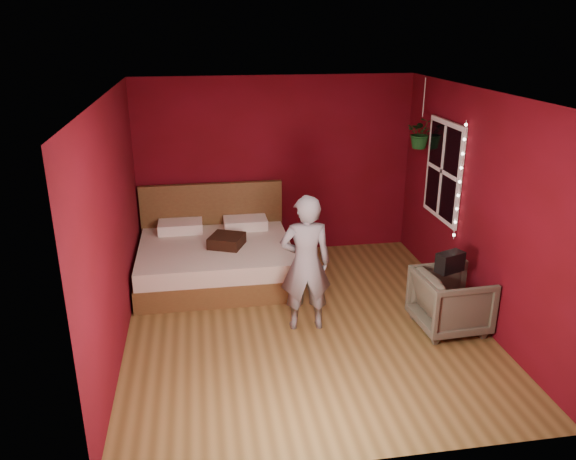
% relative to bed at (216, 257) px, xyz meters
% --- Properties ---
extents(floor, '(4.50, 4.50, 0.00)m').
position_rel_bed_xyz_m(floor, '(0.95, -1.43, -0.29)').
color(floor, olive).
rests_on(floor, ground).
extents(room_walls, '(4.04, 4.54, 2.62)m').
position_rel_bed_xyz_m(room_walls, '(0.95, -1.43, 1.39)').
color(room_walls, '#600A17').
rests_on(room_walls, ground).
extents(window, '(0.05, 0.97, 1.27)m').
position_rel_bed_xyz_m(window, '(2.92, -0.53, 1.21)').
color(window, white).
rests_on(window, room_walls).
extents(fairy_lights, '(0.04, 0.04, 1.45)m').
position_rel_bed_xyz_m(fairy_lights, '(2.89, -1.06, 1.21)').
color(fairy_lights, silver).
rests_on(fairy_lights, room_walls).
extents(bed, '(2.03, 1.73, 1.12)m').
position_rel_bed_xyz_m(bed, '(0.00, 0.00, 0.00)').
color(bed, brown).
rests_on(bed, ground).
extents(person, '(0.59, 0.40, 1.57)m').
position_rel_bed_xyz_m(person, '(0.94, -1.53, 0.49)').
color(person, slate).
rests_on(person, ground).
extents(armchair, '(0.79, 0.77, 0.69)m').
position_rel_bed_xyz_m(armchair, '(2.55, -1.82, 0.05)').
color(armchair, '#5B5A48').
rests_on(armchair, ground).
extents(handbag, '(0.35, 0.26, 0.22)m').
position_rel_bed_xyz_m(handbag, '(2.52, -1.77, 0.51)').
color(handbag, black).
rests_on(handbag, armchair).
extents(throw_pillow, '(0.54, 0.54, 0.15)m').
position_rel_bed_xyz_m(throw_pillow, '(0.15, -0.17, 0.29)').
color(throw_pillow, black).
rests_on(throw_pillow, bed).
extents(hanging_plant, '(0.46, 0.43, 0.93)m').
position_rel_bed_xyz_m(hanging_plant, '(2.83, 0.08, 1.59)').
color(hanging_plant, silver).
rests_on(hanging_plant, room_walls).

